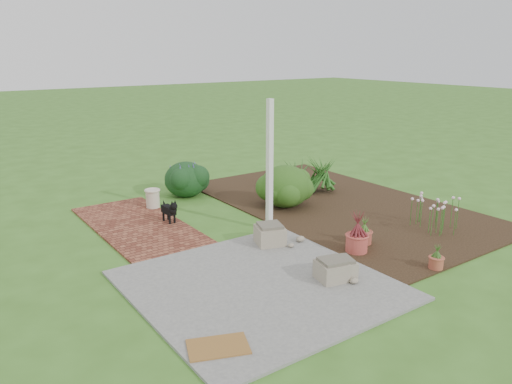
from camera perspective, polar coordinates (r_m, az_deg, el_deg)
ground at (r=9.42m, az=0.40°, el=-4.84°), size 80.00×80.00×0.00m
concrete_patio at (r=7.44m, az=0.37°, el=-10.57°), size 3.50×3.50×0.04m
brick_path at (r=10.11m, az=-13.35°, el=-3.68°), size 1.60×3.50×0.04m
garden_bed at (r=11.31m, az=9.29°, el=-1.39°), size 4.00×7.00×0.03m
veranda_post at (r=9.30m, az=1.57°, el=2.94°), size 0.10×0.10×2.50m
stone_trough_near at (r=7.67m, az=9.61°, el=-8.68°), size 0.51×0.51×0.27m
stone_trough_mid at (r=7.58m, az=8.65°, el=-8.90°), size 0.50×0.50×0.28m
stone_trough_far at (r=8.82m, az=1.60°, el=-4.95°), size 0.60×0.60×0.31m
coir_doormat at (r=6.03m, az=-4.36°, el=-17.21°), size 0.82×0.67×0.02m
black_dog at (r=9.99m, az=-9.83°, el=-1.99°), size 0.18×0.52×0.45m
cream_ceramic_urn at (r=11.04m, az=-11.72°, el=-0.74°), size 0.30×0.30×0.39m
evergreen_shrub at (r=10.91m, az=3.35°, el=0.79°), size 1.32×1.32×0.93m
agapanthus_clump_back at (r=12.11m, az=7.41°, el=2.34°), size 1.38×1.38×0.99m
agapanthus_clump_front at (r=12.12m, az=4.56°, el=2.21°), size 1.07×1.07×0.89m
pink_flower_patch at (r=10.09m, az=19.91°, el=-2.15°), size 1.36×1.36×0.69m
terracotta_pot_bronze at (r=8.69m, az=11.44°, el=-5.74°), size 0.37×0.37×0.30m
terracotta_pot_small_left at (r=9.07m, az=12.22°, el=-5.07°), size 0.36×0.36×0.23m
terracotta_pot_small_right at (r=8.40m, az=19.89°, el=-7.59°), size 0.27×0.27×0.19m
purple_flowering_bush at (r=11.87m, az=-8.04°, el=1.54°), size 1.04×1.04×0.85m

